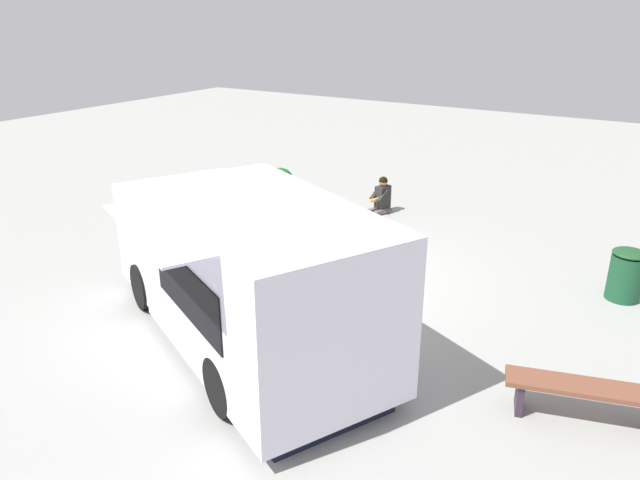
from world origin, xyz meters
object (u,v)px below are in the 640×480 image
Objects in this scene: planter_flowering_side at (280,184)px; plaza_bench at (589,394)px; trash_bin at (626,274)px; food_truck at (242,273)px; person_customer at (382,198)px; planter_flowering_far at (296,220)px.

planter_flowering_side is 9.37m from plaza_bench.
food_truck is at bearing 134.40° from trash_bin.
planter_flowering_far is (-2.39, 0.85, 0.01)m from person_customer.
person_customer reaches higher than plaza_bench.
person_customer is 1.29× the size of planter_flowering_far.
food_truck is 6.67× the size of person_customer.
trash_bin reaches higher than planter_flowering_far.
person_customer is at bearing -74.52° from planter_flowering_side.
person_customer is 7.87m from plaza_bench.
food_truck is 8.58× the size of planter_flowering_far.
person_customer is 0.98× the size of trash_bin.
plaza_bench is at bearing -117.19° from planter_flowering_far.
planter_flowering_side is at bearing 80.93° from trash_bin.
trash_bin is (0.45, -6.30, 0.09)m from planter_flowering_far.
person_customer is (6.36, 0.95, -0.75)m from food_truck.
planter_flowering_far is (3.96, 1.79, -0.73)m from food_truck.
food_truck is 6.33m from trash_bin.
food_truck reaches higher than plaza_bench.
plaza_bench is at bearing -179.49° from trash_bin.
planter_flowering_far is at bearing 94.04° from trash_bin.
food_truck reaches higher than person_customer.
planter_flowering_far is 0.76× the size of trash_bin.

